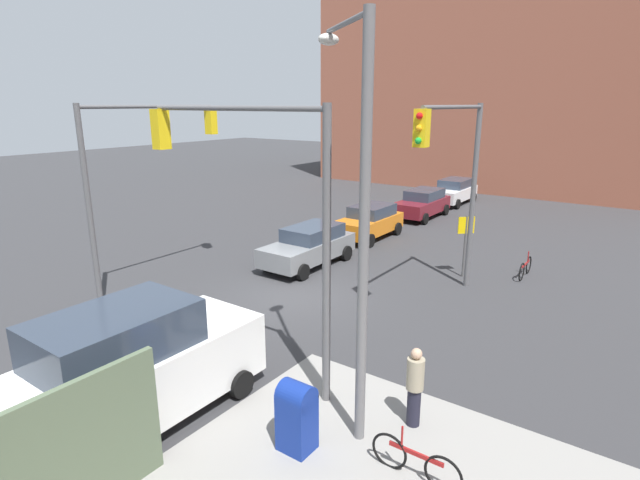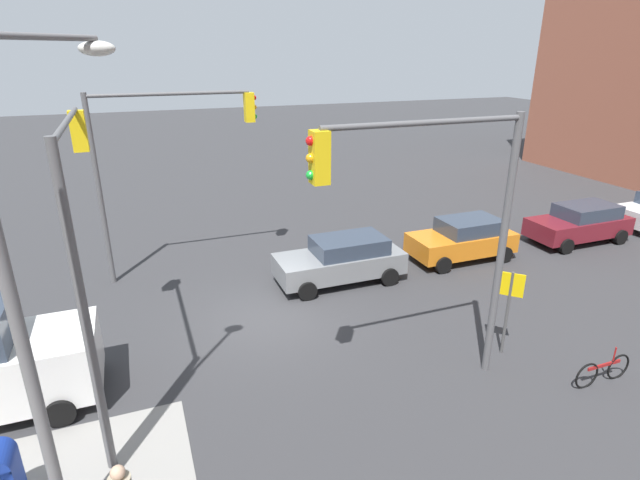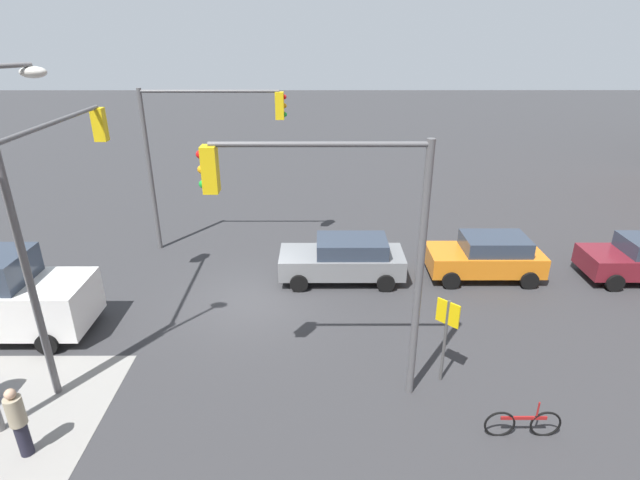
{
  "view_description": "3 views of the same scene",
  "coord_description": "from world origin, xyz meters",
  "views": [
    {
      "loc": [
        12.67,
        10.18,
        6.48
      ],
      "look_at": [
        -1.09,
        0.33,
        1.84
      ],
      "focal_mm": 28.0,
      "sensor_mm": 36.0,
      "label": 1
    },
    {
      "loc": [
        3.4,
        13.12,
        7.73
      ],
      "look_at": [
        -1.47,
        0.45,
        2.54
      ],
      "focal_mm": 28.0,
      "sensor_mm": 36.0,
      "label": 2
    },
    {
      "loc": [
        -2.19,
        14.7,
        8.63
      ],
      "look_at": [
        -2.22,
        -0.97,
        1.87
      ],
      "focal_mm": 28.0,
      "sensor_mm": 36.0,
      "label": 3
    }
  ],
  "objects": [
    {
      "name": "warning_sign_two_way",
      "position": [
        -5.4,
        4.04,
        1.64
      ],
      "size": [
        0.48,
        0.48,
        2.4
      ],
      "color": "#4C4C4C",
      "rests_on": "ground"
    },
    {
      "name": "street_lamp_corner",
      "position": [
        4.96,
        5.52,
        4.7
      ],
      "size": [
        1.91,
        2.13,
        8.0
      ],
      "color": "slate",
      "rests_on": "ground"
    },
    {
      "name": "traffic_signal_nw_corner",
      "position": [
        -2.63,
        4.5,
        4.6
      ],
      "size": [
        4.96,
        0.36,
        6.5
      ],
      "color": "#59595B",
      "rests_on": "ground"
    },
    {
      "name": "traffic_signal_ne_corner",
      "position": [
        4.5,
        2.4,
        4.63
      ],
      "size": [
        0.36,
        5.51,
        6.5
      ],
      "color": "#59595B",
      "rests_on": "ground"
    },
    {
      "name": "mailbox_blue",
      "position": [
        6.2,
        5.0,
        0.76
      ],
      "size": [
        0.56,
        0.64,
        1.43
      ],
      "color": "navy",
      "rests_on": "ground"
    },
    {
      "name": "hatchback_gray",
      "position": [
        -3.1,
        -1.66,
        0.84
      ],
      "size": [
        4.48,
        2.02,
        1.62
      ],
      "color": "slate",
      "rests_on": "ground"
    },
    {
      "name": "traffic_signal_se_corner",
      "position": [
        2.37,
        -4.5,
        4.64
      ],
      "size": [
        5.58,
        0.36,
        6.5
      ],
      "color": "#59595B",
      "rests_on": "ground"
    },
    {
      "name": "hatchback_orange",
      "position": [
        -8.34,
        -1.85,
        0.84
      ],
      "size": [
        4.09,
        2.02,
        1.62
      ],
      "color": "orange",
      "rests_on": "ground"
    },
    {
      "name": "ground_plane",
      "position": [
        0.0,
        0.0,
        0.0
      ],
      "size": [
        120.0,
        120.0,
        0.0
      ],
      "primitive_type": "plane",
      "color": "#333335"
    },
    {
      "name": "coupe_maroon",
      "position": [
        -14.17,
        -1.66,
        0.84
      ],
      "size": [
        4.39,
        2.02,
        1.62
      ],
      "color": "maroon",
      "rests_on": "ground"
    },
    {
      "name": "bicycle_at_crosswalk",
      "position": [
        -6.8,
        6.0,
        0.35
      ],
      "size": [
        1.75,
        0.05,
        0.97
      ],
      "color": "black",
      "rests_on": "ground"
    }
  ]
}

